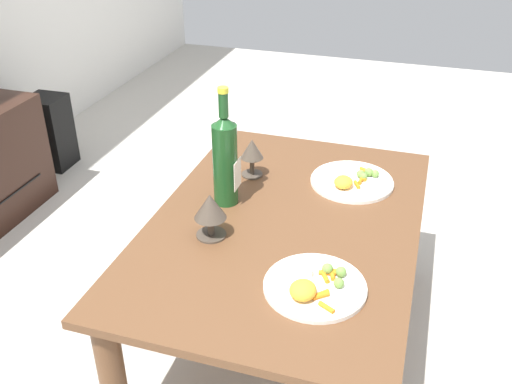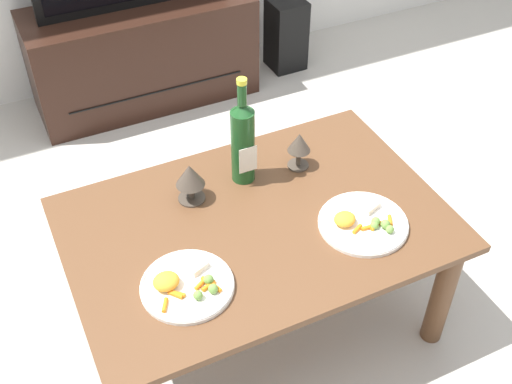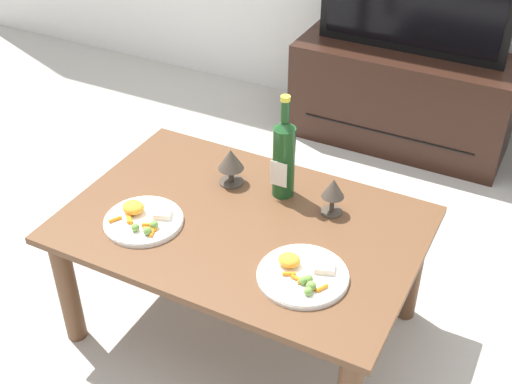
% 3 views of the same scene
% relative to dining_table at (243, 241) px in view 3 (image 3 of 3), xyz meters
% --- Properties ---
extents(ground_plane, '(6.40, 6.40, 0.00)m').
position_rel_dining_table_xyz_m(ground_plane, '(0.00, 0.00, -0.40)').
color(ground_plane, '#B7B2A8').
extents(dining_table, '(1.15, 0.77, 0.48)m').
position_rel_dining_table_xyz_m(dining_table, '(0.00, 0.00, 0.00)').
color(dining_table, brown).
rests_on(dining_table, ground_plane).
extents(tv_stand, '(1.07, 0.41, 0.50)m').
position_rel_dining_table_xyz_m(tv_stand, '(0.10, 1.50, -0.14)').
color(tv_stand, black).
rests_on(tv_stand, ground_plane).
extents(tv_screen, '(0.90, 0.05, 0.51)m').
position_rel_dining_table_xyz_m(tv_screen, '(0.10, 1.50, 0.36)').
color(tv_screen, black).
rests_on(tv_screen, tv_stand).
extents(wine_bottle, '(0.08, 0.08, 0.37)m').
position_rel_dining_table_xyz_m(wine_bottle, '(0.05, 0.20, 0.23)').
color(wine_bottle, '#19471E').
rests_on(wine_bottle, dining_table).
extents(goblet_left, '(0.09, 0.09, 0.13)m').
position_rel_dining_table_xyz_m(goblet_left, '(-0.14, 0.18, 0.17)').
color(goblet_left, '#473D33').
rests_on(goblet_left, dining_table).
extents(goblet_right, '(0.08, 0.08, 0.13)m').
position_rel_dining_table_xyz_m(goblet_right, '(0.24, 0.18, 0.17)').
color(goblet_right, '#473D33').
rests_on(goblet_right, dining_table).
extents(dinner_plate_left, '(0.26, 0.26, 0.05)m').
position_rel_dining_table_xyz_m(dinner_plate_left, '(-0.28, -0.15, 0.09)').
color(dinner_plate_left, white).
rests_on(dinner_plate_left, dining_table).
extents(dinner_plate_right, '(0.27, 0.27, 0.05)m').
position_rel_dining_table_xyz_m(dinner_plate_right, '(0.28, -0.15, 0.09)').
color(dinner_plate_right, white).
rests_on(dinner_plate_right, dining_table).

